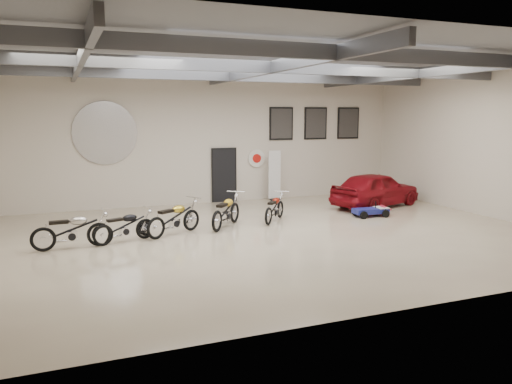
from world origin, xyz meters
name	(u,v)px	position (x,y,z in m)	size (l,w,h in m)	color
floor	(271,235)	(0.00, 0.00, 0.00)	(16.00, 12.00, 0.01)	#C5B796
ceiling	(272,58)	(0.00, 0.00, 5.00)	(16.00, 12.00, 0.01)	slate
back_wall	(211,139)	(0.00, 6.00, 2.50)	(16.00, 0.02, 5.00)	beige
right_wall	(487,143)	(8.00, 0.00, 2.50)	(0.02, 12.00, 5.00)	beige
ceiling_beams	(272,67)	(0.00, 0.00, 4.75)	(15.80, 11.80, 0.32)	#56575D
door	(224,176)	(0.50, 5.95, 1.05)	(0.92, 0.08, 2.10)	black
logo_plaque	(105,133)	(-4.00, 5.95, 2.80)	(2.30, 0.06, 1.16)	silver
poster_left	(281,124)	(3.00, 5.96, 3.10)	(1.05, 0.08, 1.35)	black
poster_mid	(316,123)	(4.60, 5.96, 3.10)	(1.05, 0.08, 1.35)	black
poster_right	(348,123)	(6.20, 5.96, 3.10)	(1.05, 0.08, 1.35)	black
oil_sign	(257,158)	(1.90, 5.95, 1.70)	(0.72, 0.10, 0.72)	white
banner_stand	(274,176)	(2.51, 5.50, 0.99)	(0.54, 0.22, 1.98)	white
motorcycle_silver	(71,230)	(-5.40, 0.57, 0.51)	(1.96, 0.61, 1.02)	silver
motorcycle_black	(124,226)	(-4.04, 0.76, 0.46)	(1.76, 0.55, 0.92)	silver
motorcycle_gold	(174,217)	(-2.59, 1.11, 0.51)	(1.97, 0.61, 1.03)	silver
motorcycle_yellow	(226,211)	(-0.87, 1.53, 0.52)	(1.99, 0.62, 1.03)	silver
motorcycle_red	(275,207)	(0.87, 1.75, 0.46)	(1.77, 0.55, 0.92)	silver
go_kart	(374,209)	(4.37, 1.22, 0.27)	(1.48, 0.67, 0.54)	navy
vintage_car	(376,189)	(5.50, 2.77, 0.67)	(3.91, 1.58, 1.33)	maroon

